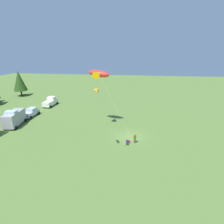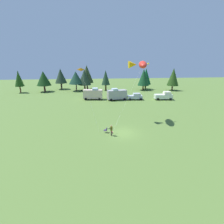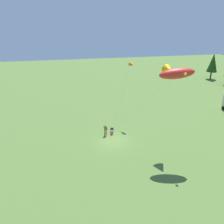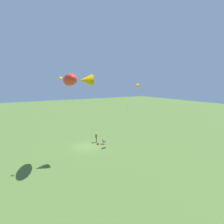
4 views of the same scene
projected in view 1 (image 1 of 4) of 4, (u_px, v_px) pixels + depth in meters
ground_plane at (130, 137)px, 30.85m from camera, size 160.00×160.00×0.00m
person_kite_flyer at (135, 137)px, 28.50m from camera, size 0.45×0.61×1.74m
folding_chair at (127, 142)px, 28.12m from camera, size 0.61×0.61×0.82m
backpack_on_grass at (129, 142)px, 29.06m from camera, size 0.23×0.33×0.22m
van_motorhome_grey at (14, 118)px, 34.99m from camera, size 5.66×3.24×3.34m
car_silver_compact at (31, 112)px, 40.19m from camera, size 4.27×2.35×1.89m
truck_white_pickup at (50, 102)px, 47.76m from camera, size 5.10×2.61×2.34m
kite_large_fish at (98, 74)px, 31.79m from camera, size 7.69×9.08×11.22m
kite_delta_orange at (98, 90)px, 21.99m from camera, size 3.23×3.92×10.09m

